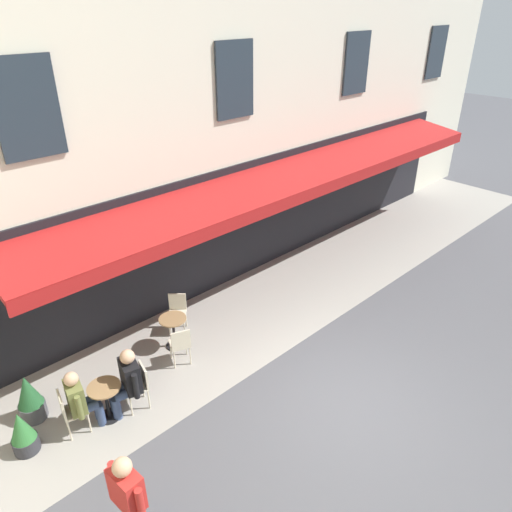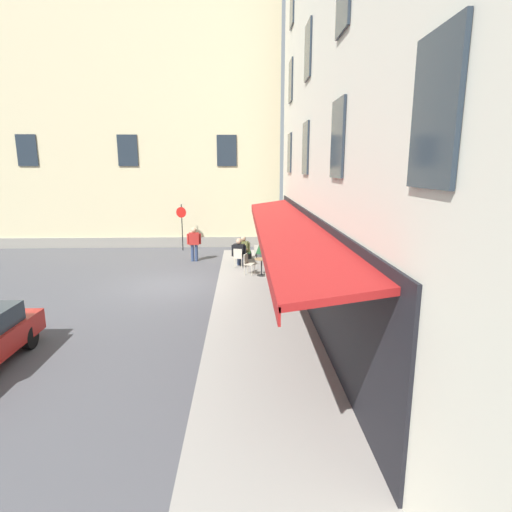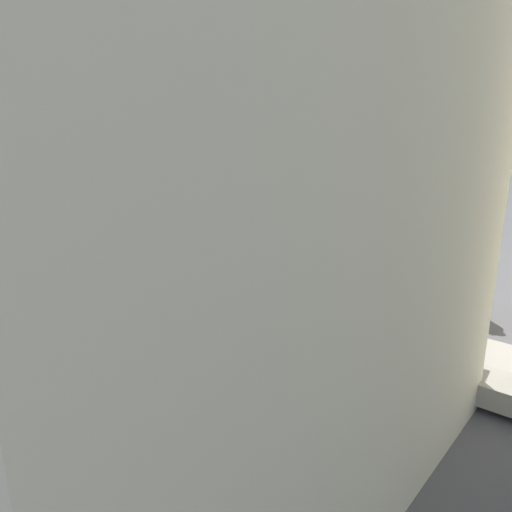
% 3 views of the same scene
% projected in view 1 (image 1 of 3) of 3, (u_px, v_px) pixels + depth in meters
% --- Properties ---
extents(ground_plane, '(70.00, 70.00, 0.00)m').
position_uv_depth(ground_plane, '(345.00, 402.00, 9.13)').
color(ground_plane, '#4C4C51').
extents(sidewalk_cafe_terrace, '(20.50, 3.20, 0.01)m').
position_uv_depth(sidewalk_cafe_terrace, '(318.00, 276.00, 13.27)').
color(sidewalk_cafe_terrace, gray).
rests_on(sidewalk_cafe_terrace, ground_plane).
extents(cafe_table_near_entrance, '(0.60, 0.60, 0.75)m').
position_uv_depth(cafe_table_near_entrance, '(106.00, 397.00, 8.56)').
color(cafe_table_near_entrance, black).
rests_on(cafe_table_near_entrance, ground_plane).
extents(cafe_chair_cream_kerbside, '(0.48, 0.48, 0.91)m').
position_uv_depth(cafe_chair_cream_kerbside, '(139.00, 382.00, 8.82)').
color(cafe_chair_cream_kerbside, beige).
rests_on(cafe_chair_cream_kerbside, ground_plane).
extents(cafe_chair_cream_corner_right, '(0.47, 0.47, 0.91)m').
position_uv_depth(cafe_chair_cream_corner_right, '(69.00, 409.00, 8.25)').
color(cafe_chair_cream_corner_right, beige).
rests_on(cafe_chair_cream_corner_right, ground_plane).
extents(cafe_table_mid_terrace, '(0.60, 0.60, 0.75)m').
position_uv_depth(cafe_table_mid_terrace, '(173.00, 328.00, 10.37)').
color(cafe_table_mid_terrace, black).
rests_on(cafe_table_mid_terrace, ground_plane).
extents(cafe_chair_cream_facing_street, '(0.52, 0.52, 0.91)m').
position_uv_depth(cafe_chair_cream_facing_street, '(180.00, 343.00, 9.83)').
color(cafe_chair_cream_facing_street, beige).
rests_on(cafe_chair_cream_facing_street, ground_plane).
extents(cafe_chair_cream_corner_left, '(0.57, 0.57, 0.91)m').
position_uv_depth(cafe_chair_cream_corner_left, '(177.00, 309.00, 10.90)').
color(cafe_chair_cream_corner_left, beige).
rests_on(cafe_chair_cream_corner_left, ground_plane).
extents(seated_patron_in_olive, '(0.59, 0.65, 1.30)m').
position_uv_depth(seated_patron_in_olive, '(80.00, 398.00, 8.27)').
color(seated_patron_in_olive, navy).
rests_on(seated_patron_in_olive, ground_plane).
extents(seated_companion_in_black, '(0.64, 0.69, 1.36)m').
position_uv_depth(seated_companion_in_black, '(127.00, 380.00, 8.64)').
color(seated_companion_in_black, navy).
rests_on(seated_companion_in_black, ground_plane).
extents(walking_pedestrian_in_red, '(0.32, 0.70, 1.70)m').
position_uv_depth(walking_pedestrian_in_red, '(128.00, 496.00, 6.33)').
color(walking_pedestrian_in_red, navy).
rests_on(walking_pedestrian_in_red, ground_plane).
extents(potted_plant_entrance_right, '(0.47, 0.47, 0.97)m').
position_uv_depth(potted_plant_entrance_right, '(30.00, 398.00, 8.58)').
color(potted_plant_entrance_right, '#4C4C51').
rests_on(potted_plant_entrance_right, ground_plane).
extents(potted_plant_under_sign, '(0.43, 0.43, 0.85)m').
position_uv_depth(potted_plant_under_sign, '(22.00, 433.00, 7.96)').
color(potted_plant_under_sign, '#2D2D33').
rests_on(potted_plant_under_sign, ground_plane).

